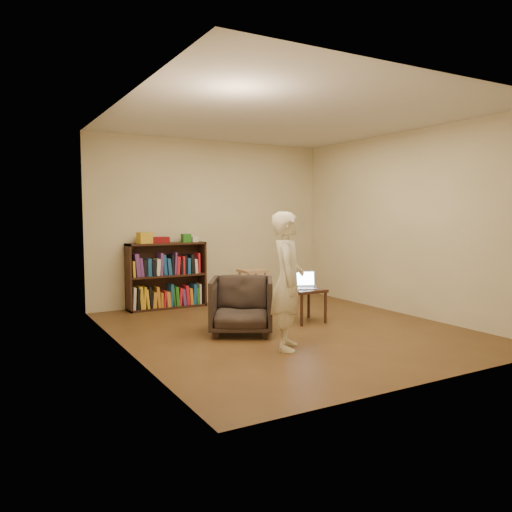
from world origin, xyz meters
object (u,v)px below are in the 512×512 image
armchair (242,305)px  side_table (305,294)px  bookshelf (166,279)px  person (287,281)px  laptop (305,284)px  stool (252,276)px

armchair → side_table: bearing=38.2°
bookshelf → person: 2.88m
laptop → stool: bearing=114.8°
stool → armchair: (-1.05, -1.63, -0.10)m
stool → laptop: laptop is taller
bookshelf → stool: 1.35m
armchair → laptop: (1.05, 0.18, 0.16)m
armchair → laptop: bearing=40.1°
bookshelf → side_table: 2.25m
armchair → person: 0.94m
armchair → person: (0.10, -0.85, 0.39)m
bookshelf → person: person is taller
stool → person: 2.67m
armchair → person: size_ratio=0.51×
bookshelf → person: size_ratio=0.82×
armchair → bookshelf: bearing=127.2°
bookshelf → person: (0.35, -2.85, 0.29)m
stool → armchair: armchair is taller
laptop → person: size_ratio=0.26×
side_table → armchair: bearing=-172.0°
bookshelf → stool: bearing=-15.9°
armchair → laptop: armchair is taller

